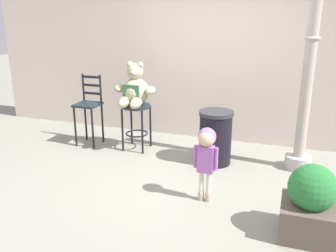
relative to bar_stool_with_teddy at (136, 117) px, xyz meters
name	(u,v)px	position (x,y,z in m)	size (l,w,h in m)	color
ground_plane	(175,185)	(0.95, -1.00, -0.51)	(24.00, 24.00, 0.00)	gray
building_wall	(215,36)	(0.95, 0.99, 1.16)	(7.99, 0.30, 3.35)	beige
bar_stool_with_teddy	(136,117)	(0.00, 0.00, 0.00)	(0.43, 0.43, 0.70)	#1E282E
teddy_bear	(135,90)	(0.00, -0.03, 0.42)	(0.63, 0.57, 0.65)	tan
child_walking	(206,149)	(1.38, -1.24, 0.11)	(0.27, 0.22, 0.86)	#C4A495
trash_bin	(215,137)	(1.26, -0.15, -0.13)	(0.47, 0.47, 0.76)	black
lamppost	(307,81)	(2.37, 0.04, 0.69)	(0.35, 0.35, 3.02)	#ABA9A3
bar_chair_empty	(89,107)	(-0.80, -0.03, 0.09)	(0.36, 0.36, 1.11)	#1E282E
planter_with_shrub	(310,204)	(2.48, -1.58, -0.18)	(0.53, 0.53, 0.73)	brown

